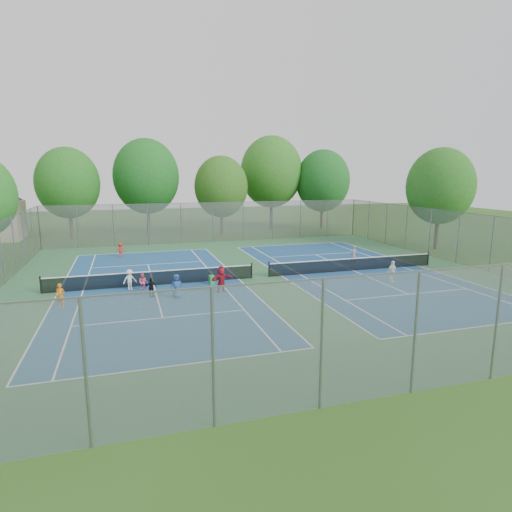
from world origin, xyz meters
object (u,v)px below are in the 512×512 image
(ball_hopper, at_px, (212,280))
(instructor, at_px, (353,255))
(net_right, at_px, (353,265))
(ball_crate, at_px, (150,284))
(net_left, at_px, (153,278))

(ball_hopper, xyz_separation_m, instructor, (11.58, 2.73, 0.46))
(net_right, height_order, ball_crate, net_right)
(net_right, bearing_deg, ball_hopper, -175.76)
(net_right, distance_m, instructor, 2.27)
(net_left, distance_m, instructor, 15.23)
(net_right, bearing_deg, net_left, 180.00)
(ball_crate, xyz_separation_m, instructor, (15.36, 2.05, 0.62))
(net_left, distance_m, ball_hopper, 3.61)
(ball_crate, bearing_deg, instructor, 7.60)
(net_right, relative_size, instructor, 8.52)
(net_right, xyz_separation_m, instructor, (1.10, 1.96, 0.30))
(net_left, xyz_separation_m, ball_crate, (-0.25, -0.09, -0.32))
(net_left, height_order, instructor, instructor)
(net_right, bearing_deg, ball_crate, -179.62)
(ball_crate, distance_m, ball_hopper, 3.84)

